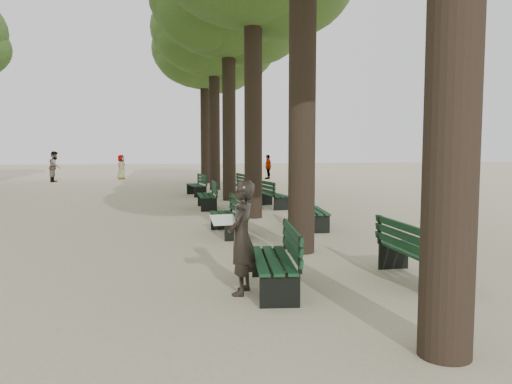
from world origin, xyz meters
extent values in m
plane|color=#C5B895|center=(0.00, 0.00, 0.00)|extent=(120.00, 120.00, 0.00)
cylinder|color=#33261C|center=(1.50, 3.00, 3.75)|extent=(0.52, 0.52, 7.50)
cylinder|color=#33261C|center=(1.50, 8.00, 3.75)|extent=(0.52, 0.52, 7.50)
cylinder|color=#33261C|center=(1.50, 13.00, 3.75)|extent=(0.52, 0.52, 7.50)
cylinder|color=#33261C|center=(1.50, 18.00, 3.75)|extent=(0.52, 0.52, 7.50)
ellipsoid|color=#2C501B|center=(1.50, 18.00, 7.70)|extent=(6.00, 6.00, 4.50)
cylinder|color=#33261C|center=(1.50, 23.00, 3.75)|extent=(0.52, 0.52, 7.50)
ellipsoid|color=#2C501B|center=(1.50, 23.00, 7.70)|extent=(6.00, 6.00, 4.50)
cube|color=black|center=(0.35, 0.53, 0.23)|extent=(0.74, 1.85, 0.45)
cube|color=black|center=(0.35, 0.53, 0.45)|extent=(0.76, 1.85, 0.04)
cube|color=black|center=(0.63, 0.49, 0.72)|extent=(0.27, 1.79, 0.40)
cube|color=black|center=(0.35, 5.21, 0.23)|extent=(0.68, 1.84, 0.45)
cube|color=black|center=(0.35, 5.21, 0.45)|extent=(0.70, 1.84, 0.04)
cube|color=black|center=(0.63, 5.24, 0.72)|extent=(0.20, 1.80, 0.40)
cube|color=black|center=(0.35, 10.41, 0.23)|extent=(0.55, 1.81, 0.45)
cube|color=black|center=(0.35, 10.41, 0.45)|extent=(0.57, 1.81, 0.04)
cube|color=black|center=(0.63, 10.41, 0.72)|extent=(0.07, 1.80, 0.40)
cube|color=black|center=(0.35, 15.11, 0.23)|extent=(0.76, 1.85, 0.45)
cube|color=black|center=(0.35, 15.11, 0.45)|extent=(0.78, 1.86, 0.04)
cube|color=black|center=(0.63, 15.14, 0.72)|extent=(0.29, 1.79, 0.40)
cube|color=black|center=(2.65, 0.60, 0.23)|extent=(0.55, 1.81, 0.45)
cube|color=black|center=(2.65, 0.60, 0.45)|extent=(0.57, 1.81, 0.04)
cube|color=black|center=(2.37, 0.61, 0.72)|extent=(0.07, 1.80, 0.40)
cube|color=black|center=(2.65, 5.79, 0.23)|extent=(0.74, 1.85, 0.45)
cube|color=black|center=(2.65, 5.79, 0.45)|extent=(0.76, 1.85, 0.04)
cube|color=black|center=(2.37, 5.83, 0.72)|extent=(0.26, 1.79, 0.40)
cube|color=black|center=(2.65, 10.30, 0.23)|extent=(0.74, 1.85, 0.45)
cube|color=black|center=(2.65, 10.30, 0.45)|extent=(0.76, 1.85, 0.04)
cube|color=black|center=(2.37, 10.26, 0.72)|extent=(0.26, 1.79, 0.40)
cube|color=black|center=(2.65, 15.24, 0.23)|extent=(0.71, 1.85, 0.45)
cube|color=black|center=(2.65, 15.24, 0.45)|extent=(0.73, 1.85, 0.04)
cube|color=black|center=(2.37, 15.21, 0.72)|extent=(0.24, 1.79, 0.40)
imported|color=black|center=(-0.10, 0.46, 0.80)|extent=(0.54, 0.71, 1.59)
cube|color=white|center=(-0.35, 0.46, 1.05)|extent=(0.37, 0.29, 0.12)
imported|color=#262628|center=(-7.32, 25.53, 0.93)|extent=(0.41, 0.92, 1.85)
imported|color=#262628|center=(5.92, 25.87, 0.81)|extent=(0.79, 0.97, 1.61)
imported|color=#262628|center=(-3.61, 27.42, 0.80)|extent=(0.57, 0.85, 1.61)
camera|label=1|loc=(-1.23, -6.28, 2.03)|focal=35.00mm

